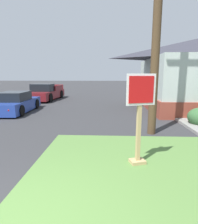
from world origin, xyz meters
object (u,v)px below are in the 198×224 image
at_px(manhole_cover, 68,162).
at_px(stop_sign, 139,122).
at_px(pickup_truck_maroon, 46,93).
at_px(parked_sedan_blue, 16,103).
at_px(utility_pole, 158,7).

bearing_deg(manhole_cover, stop_sign, -4.71).
xyz_separation_m(manhole_cover, pickup_truck_maroon, (-4.73, 12.77, 0.61)).
xyz_separation_m(parked_sedan_blue, utility_pole, (7.32, -4.10, 3.99)).
bearing_deg(stop_sign, manhole_cover, 175.29).
distance_m(pickup_truck_maroon, utility_pole, 13.14).
height_order(stop_sign, manhole_cover, stop_sign).
height_order(pickup_truck_maroon, utility_pole, utility_pole).
relative_size(manhole_cover, utility_pole, 0.08).
height_order(stop_sign, pickup_truck_maroon, stop_sign).
relative_size(stop_sign, utility_pole, 0.25).
relative_size(pickup_truck_maroon, utility_pole, 0.61).
bearing_deg(parked_sedan_blue, stop_sign, -47.24).
xyz_separation_m(stop_sign, parked_sedan_blue, (-6.38, 6.90, -0.59)).
relative_size(manhole_cover, parked_sedan_blue, 0.16).
distance_m(manhole_cover, parked_sedan_blue, 8.20).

